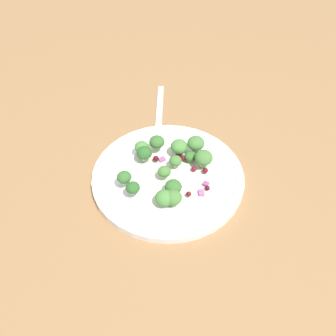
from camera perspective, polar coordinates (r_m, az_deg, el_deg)
name	(u,v)px	position (r cm, az deg, el deg)	size (l,w,h in cm)	color
ground_plane	(176,172)	(63.54, 1.32, -0.68)	(180.00, 180.00, 2.00)	olive
plate	(168,176)	(60.49, 0.00, -1.19)	(24.85, 24.85, 1.70)	white
dressing_pool	(168,174)	(60.17, 0.00, -0.91)	(14.41, 14.41, 0.20)	white
broccoli_floret_0	(142,147)	(62.08, -4.10, 3.23)	(2.37, 2.37, 2.40)	#8EB77A
broccoli_floret_1	(196,144)	(61.92, 4.33, 3.79)	(2.89, 2.89, 2.93)	#9EC684
broccoli_floret_2	(180,147)	(61.70, 1.90, 3.27)	(2.87, 2.87, 2.90)	#9EC684
broccoli_floret_3	(190,156)	(61.36, 3.49, 1.80)	(2.02, 2.02, 2.04)	#ADD18E
broccoli_floret_4	(164,172)	(58.18, -0.57, -0.58)	(2.11, 2.11, 2.14)	#ADD18E
broccoli_floret_5	(173,187)	(56.17, 0.82, -2.96)	(2.61, 2.61, 2.64)	#8EB77A
broccoli_floret_6	(173,198)	(54.83, 0.78, -4.61)	(2.66, 2.66, 2.69)	#9EC684
broccoli_floret_7	(161,198)	(54.88, -1.02, -4.60)	(2.77, 2.77, 2.80)	#ADD18E
broccoli_floret_8	(176,161)	(59.99, 1.29, 1.06)	(2.08, 2.08, 2.11)	#ADD18E
broccoli_floret_9	(157,142)	(62.27, -1.73, 4.02)	(2.59, 2.59, 2.63)	#9EC684
broccoli_floret_10	(124,177)	(57.32, -6.79, -1.46)	(2.29, 2.29, 2.31)	#9EC684
broccoli_floret_11	(144,153)	(60.75, -3.68, 2.31)	(2.54, 2.54, 2.57)	#8EB77A
broccoli_floret_12	(204,157)	(59.96, 5.55, 1.68)	(2.95, 2.95, 2.99)	#8EB77A
broccoli_floret_13	(133,188)	(55.94, -5.44, -3.08)	(2.14, 2.14, 2.17)	#8EB77A
cranberry_0	(156,159)	(61.46, -1.88, 1.45)	(0.98, 0.98, 0.98)	#4C0A14
cranberry_1	(205,170)	(59.94, 5.77, -0.38)	(0.92, 0.92, 0.92)	maroon
cranberry_2	(194,169)	(60.21, 4.02, -0.12)	(0.91, 0.91, 0.91)	maroon
cranberry_3	(189,194)	(56.54, 3.21, -4.04)	(0.82, 0.82, 0.82)	maroon
cranberry_4	(183,158)	(61.58, 2.31, 1.56)	(0.94, 0.94, 0.94)	maroon
cranberry_5	(178,155)	(62.17, 1.59, 1.97)	(0.92, 0.92, 0.92)	maroon
cranberry_6	(207,188)	(57.83, 6.12, -3.11)	(0.78, 0.78, 0.78)	#4C0A14
onion_bit_0	(206,184)	(58.46, 5.87, -2.45)	(0.80, 0.90, 0.41)	#934C84
onion_bit_1	(201,193)	(57.31, 5.18, -3.86)	(1.03, 0.89, 0.54)	#A35B93
onion_bit_2	(201,157)	(62.74, 5.09, 1.70)	(1.02, 1.11, 0.36)	#A35B93
onion_bit_3	(162,158)	(62.24, -0.89, 1.53)	(0.87, 1.10, 0.37)	#A35B93
fork	(159,117)	(72.57, -1.41, 7.87)	(5.46, 18.59, 0.50)	silver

